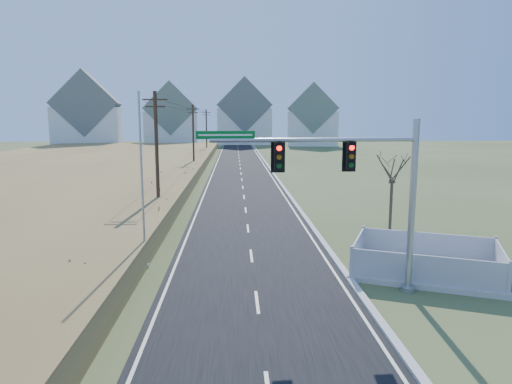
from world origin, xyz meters
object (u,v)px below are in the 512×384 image
(flagpole, at_px, (143,199))
(fence_enclosure, at_px, (425,268))
(bare_tree, at_px, (393,167))
(traffic_signal_mast, at_px, (368,188))
(open_sign, at_px, (354,267))

(flagpole, bearing_deg, fence_enclosure, -7.07)
(fence_enclosure, bearing_deg, bare_tree, 110.95)
(flagpole, xyz_separation_m, bare_tree, (13.14, 3.78, 1.09))
(traffic_signal_mast, distance_m, open_sign, 4.61)
(traffic_signal_mast, xyz_separation_m, fence_enclosure, (3.44, 2.14, -4.04))
(flagpole, height_order, bare_tree, flagpole)
(open_sign, bearing_deg, traffic_signal_mast, -75.61)
(open_sign, xyz_separation_m, flagpole, (-9.73, 1.45, 2.96))
(open_sign, bearing_deg, fence_enclosure, 16.62)
(bare_tree, bearing_deg, flagpole, -163.94)
(open_sign, xyz_separation_m, bare_tree, (3.41, 5.23, 4.05))
(fence_enclosure, relative_size, flagpole, 0.92)
(open_sign, bearing_deg, bare_tree, 76.40)
(bare_tree, bearing_deg, fence_enclosure, -91.84)
(traffic_signal_mast, relative_size, flagpole, 1.07)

